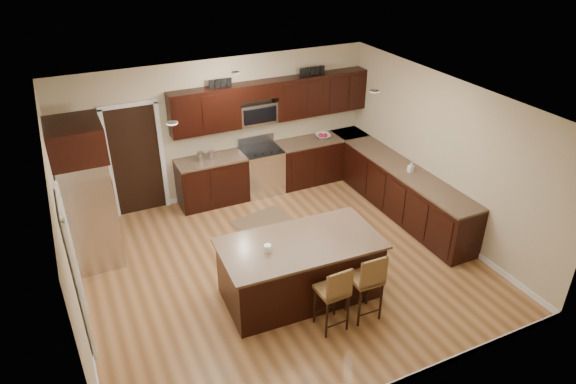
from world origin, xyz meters
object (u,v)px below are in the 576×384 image
island (300,270)px  refrigerator (86,193)px  stool_mid (334,292)px  range (262,170)px  stool_right (368,280)px

island → refrigerator: refrigerator is taller
stool_mid → range: bearing=79.0°
island → stool_right: bearing=-52.3°
island → refrigerator: 3.48m
range → stool_right: size_ratio=1.04×
island → range: bearing=79.4°
range → island: (-0.74, -3.18, -0.04)m
range → stool_right: 4.03m
stool_right → stool_mid: bearing=-178.5°
island → stool_mid: stool_mid is taller
range → island: bearing=-103.0°
refrigerator → island: bearing=-40.9°
stool_mid → stool_right: (0.52, -0.00, 0.03)m
stool_mid → refrigerator: size_ratio=0.43×
stool_right → refrigerator: (-3.16, 3.06, 0.54)m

